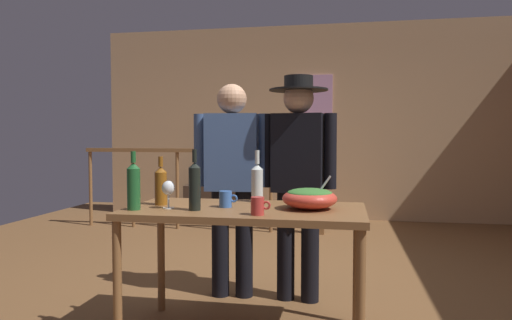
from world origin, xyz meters
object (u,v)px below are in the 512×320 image
(stair_railing, at_px, (238,177))
(serving_table, at_px, (245,221))
(wine_bottle_clear, at_px, (257,182))
(tv_console, at_px, (217,202))
(mug_red, at_px, (258,206))
(person_standing_right, at_px, (298,168))
(wine_bottle_amber, at_px, (161,185))
(framed_picture, at_px, (314,97))
(salad_bowl, at_px, (310,197))
(wine_glass, at_px, (168,189))
(wine_bottle_dark, at_px, (195,185))
(person_standing_left, at_px, (232,172))
(wine_bottle_green, at_px, (134,185))
(flat_screen_tv, at_px, (217,168))
(mug_blue, at_px, (226,199))

(stair_railing, bearing_deg, serving_table, -76.42)
(wine_bottle_clear, bearing_deg, tv_console, 109.28)
(mug_red, distance_m, person_standing_right, 0.95)
(wine_bottle_clear, bearing_deg, wine_bottle_amber, -155.69)
(mug_red, bearing_deg, framed_picture, 89.73)
(salad_bowl, xyz_separation_m, wine_glass, (-0.81, -0.13, 0.05))
(stair_railing, xyz_separation_m, wine_glass, (0.31, -3.18, 0.20))
(wine_bottle_dark, height_order, mug_red, wine_bottle_dark)
(wine_bottle_amber, bearing_deg, tv_console, 100.29)
(framed_picture, height_order, wine_glass, framed_picture)
(wine_glass, distance_m, person_standing_left, 0.82)
(wine_bottle_green, distance_m, wine_bottle_amber, 0.23)
(wine_glass, bearing_deg, person_standing_right, 49.50)
(flat_screen_tv, xyz_separation_m, wine_bottle_clear, (1.25, -3.55, 0.16))
(tv_console, height_order, salad_bowl, salad_bowl)
(wine_bottle_dark, bearing_deg, wine_bottle_amber, 148.51)
(wine_bottle_amber, relative_size, person_standing_left, 0.19)
(tv_console, height_order, mug_red, mug_red)
(flat_screen_tv, relative_size, mug_blue, 4.74)
(framed_picture, xyz_separation_m, stair_railing, (-0.88, -1.08, -1.08))
(wine_bottle_dark, distance_m, mug_red, 0.41)
(framed_picture, relative_size, serving_table, 0.46)
(wine_bottle_clear, bearing_deg, salad_bowl, -34.85)
(tv_console, height_order, flat_screen_tv, flat_screen_tv)
(wine_bottle_green, distance_m, person_standing_left, 0.96)
(serving_table, relative_size, salad_bowl, 4.38)
(wine_glass, relative_size, mug_blue, 1.45)
(mug_red, relative_size, person_standing_right, 0.07)
(wine_bottle_amber, bearing_deg, salad_bowl, 0.22)
(stair_railing, distance_m, wine_bottle_green, 3.27)
(stair_railing, bearing_deg, wine_bottle_green, -87.75)
(wine_bottle_clear, xyz_separation_m, mug_blue, (-0.14, -0.27, -0.08))
(mug_blue, bearing_deg, serving_table, -0.76)
(wine_bottle_amber, bearing_deg, wine_bottle_green, -109.92)
(wine_bottle_amber, height_order, person_standing_left, person_standing_left)
(wine_bottle_dark, xyz_separation_m, mug_blue, (0.15, 0.15, -0.09))
(wine_bottle_clear, bearing_deg, serving_table, -94.35)
(salad_bowl, distance_m, person_standing_right, 0.69)
(stair_railing, distance_m, flat_screen_tv, 0.90)
(flat_screen_tv, height_order, wine_bottle_dark, wine_bottle_dark)
(serving_table, height_order, salad_bowl, salad_bowl)
(wine_bottle_amber, xyz_separation_m, person_standing_left, (0.29, 0.67, 0.03))
(salad_bowl, bearing_deg, person_standing_right, 101.12)
(stair_railing, xyz_separation_m, person_standing_left, (0.49, -2.38, 0.25))
(stair_railing, xyz_separation_m, mug_red, (0.86, -3.30, 0.14))
(salad_bowl, bearing_deg, tv_console, 112.79)
(framed_picture, xyz_separation_m, serving_table, (-0.14, -4.15, -1.07))
(wine_bottle_dark, bearing_deg, framed_picture, 84.62)
(flat_screen_tv, relative_size, wine_glass, 3.27)
(wine_bottle_amber, bearing_deg, person_standing_left, 66.58)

